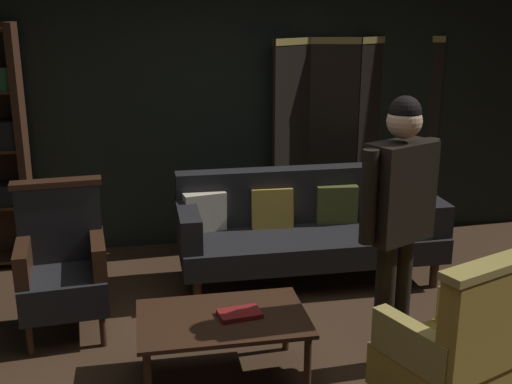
# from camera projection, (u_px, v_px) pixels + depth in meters

# --- Properties ---
(ground_plane) EXTENTS (10.00, 10.00, 0.00)m
(ground_plane) POSITION_uv_depth(u_px,v_px,m) (280.00, 378.00, 3.86)
(ground_plane) COLOR #3D2819
(back_wall) EXTENTS (7.20, 0.10, 2.80)m
(back_wall) POSITION_uv_depth(u_px,v_px,m) (223.00, 94.00, 5.77)
(back_wall) COLOR black
(back_wall) RESTS_ON ground_plane
(folding_screen) EXTENTS (1.71, 0.38, 1.90)m
(folding_screen) POSITION_uv_depth(u_px,v_px,m) (354.00, 136.00, 6.03)
(folding_screen) COLOR black
(folding_screen) RESTS_ON ground_plane
(velvet_couch) EXTENTS (2.12, 0.78, 0.88)m
(velvet_couch) POSITION_uv_depth(u_px,v_px,m) (307.00, 224.00, 5.20)
(velvet_couch) COLOR #382114
(velvet_couch) RESTS_ON ground_plane
(coffee_table) EXTENTS (1.00, 0.64, 0.42)m
(coffee_table) POSITION_uv_depth(u_px,v_px,m) (223.00, 324.00, 3.75)
(coffee_table) COLOR #382114
(coffee_table) RESTS_ON ground_plane
(armchair_gilt_accent) EXTENTS (0.75, 0.75, 1.04)m
(armchair_gilt_accent) POSITION_uv_depth(u_px,v_px,m) (455.00, 352.00, 3.22)
(armchair_gilt_accent) COLOR tan
(armchair_gilt_accent) RESTS_ON ground_plane
(armchair_wing_left) EXTENTS (0.63, 0.62, 1.04)m
(armchair_wing_left) POSITION_uv_depth(u_px,v_px,m) (62.00, 264.00, 4.31)
(armchair_wing_left) COLOR #382114
(armchair_wing_left) RESTS_ON ground_plane
(standing_figure) EXTENTS (0.54, 0.36, 1.70)m
(standing_figure) POSITION_uv_depth(u_px,v_px,m) (398.00, 212.00, 3.69)
(standing_figure) COLOR black
(standing_figure) RESTS_ON ground_plane
(book_red_leather) EXTENTS (0.27, 0.19, 0.03)m
(book_red_leather) POSITION_uv_depth(u_px,v_px,m) (240.00, 314.00, 3.74)
(book_red_leather) COLOR maroon
(book_red_leather) RESTS_ON coffee_table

